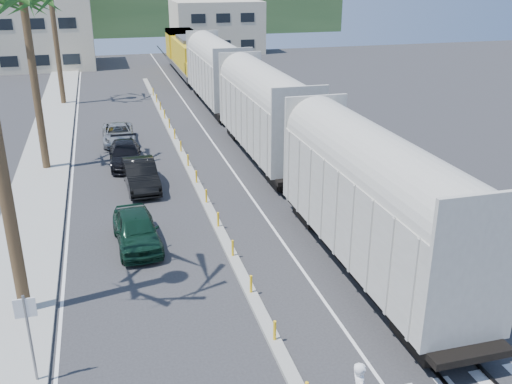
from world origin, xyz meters
TOP-DOWN VIEW (x-y plane):
  - ground at (0.00, 0.00)m, footprint 140.00×140.00m
  - sidewalk at (-8.50, 25.00)m, footprint 3.00×90.00m
  - rails at (5.00, 28.00)m, footprint 1.56×100.00m
  - median at (0.00, 19.96)m, footprint 0.45×60.00m
  - lane_markings at (-2.15, 25.00)m, footprint 9.42×90.00m
  - freight_train at (5.00, 26.26)m, footprint 3.00×60.94m
  - street_sign at (-7.30, 2.00)m, footprint 0.60×0.08m
  - buildings at (-6.41, 71.66)m, footprint 38.00×27.00m
  - car_lead at (-3.77, 10.30)m, footprint 2.37×4.75m
  - car_second at (-3.03, 17.35)m, footprint 2.11×4.91m
  - car_third at (-3.61, 21.59)m, footprint 2.07×4.82m
  - car_rear at (-3.83, 26.56)m, footprint 2.21×4.69m

SIDE VIEW (x-z plane):
  - ground at x=0.00m, z-range 0.00..0.00m
  - lane_markings at x=-2.15m, z-range 0.00..0.01m
  - rails at x=5.00m, z-range 0.00..0.06m
  - sidewalk at x=-8.50m, z-range 0.00..0.15m
  - median at x=0.00m, z-range -0.34..0.51m
  - car_rear at x=-3.83m, z-range 0.00..1.30m
  - car_third at x=-3.61m, z-range 0.00..1.38m
  - car_lead at x=-3.77m, z-range 0.00..1.54m
  - car_second at x=-3.03m, z-range 0.00..1.57m
  - street_sign at x=-7.30m, z-range 0.47..3.47m
  - freight_train at x=5.00m, z-range -0.02..5.83m
  - buildings at x=-6.41m, z-range -0.64..9.36m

